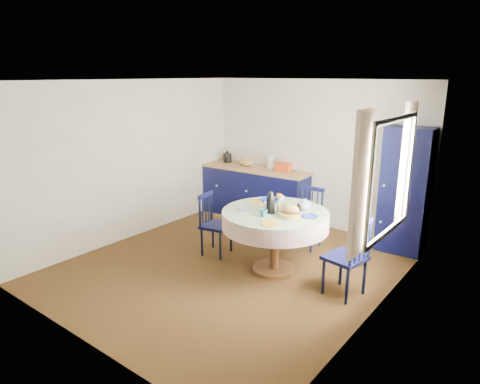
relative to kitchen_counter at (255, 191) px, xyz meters
The scene contains 17 objects.
floor 2.25m from the kitchen_counter, 62.93° to the right, with size 4.50×4.50×0.00m, color black.
ceiling 2.99m from the kitchen_counter, 62.93° to the right, with size 4.50×4.50×0.00m, color white.
wall_back 1.30m from the kitchen_counter, 16.13° to the left, with size 4.00×0.02×2.50m, color white.
wall_left 2.33m from the kitchen_counter, 116.98° to the right, with size 0.02×4.50×2.50m, color white.
wall_right 3.67m from the kitchen_counter, 33.15° to the right, with size 0.02×4.50×2.50m, color white.
window 3.55m from the kitchen_counter, 29.33° to the right, with size 0.10×1.74×1.45m.
kitchen_counter is the anchor object (origin of this frame).
pantry_cabinet 2.70m from the kitchen_counter, ahead, with size 0.67×0.50×1.86m.
dining_table 2.34m from the kitchen_counter, 47.88° to the right, with size 1.40×1.40×1.13m.
chair_left 1.83m from the kitchen_counter, 73.78° to the right, with size 0.46×0.47×0.91m.
chair_far 1.63m from the kitchen_counter, 25.05° to the right, with size 0.43×0.41×0.92m.
chair_right 3.14m from the kitchen_counter, 33.96° to the right, with size 0.49×0.51×0.99m.
mug_a 2.25m from the kitchen_counter, 50.37° to the right, with size 0.11×0.11×0.09m, color silver.
mug_b 2.57m from the kitchen_counter, 52.17° to the right, with size 0.10×0.10×0.10m, color #2D6564.
mug_c 2.37m from the kitchen_counter, 39.55° to the right, with size 0.12×0.12×0.09m, color black.
mug_d 1.96m from the kitchen_counter, 43.92° to the right, with size 0.10×0.10×0.09m, color silver.
cobalt_bowl 1.99m from the kitchen_counter, 48.49° to the right, with size 0.25×0.25×0.06m, color navy.
Camera 1 is at (3.42, -4.25, 2.58)m, focal length 32.00 mm.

